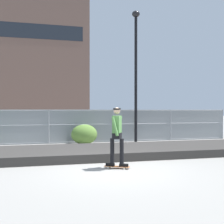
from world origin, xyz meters
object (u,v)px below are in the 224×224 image
parked_car_far (182,124)px  shrub_center (84,134)px  street_lamp (136,62)px  parked_car_mid (89,125)px  skater (117,132)px  skateboard (117,167)px  parked_car_near (2,127)px

parked_car_far → shrub_center: size_ratio=3.28×
parked_car_far → shrub_center: 8.06m
street_lamp → parked_car_mid: (-2.16, 3.20, -3.72)m
skater → parked_car_mid: skater is taller
skateboard → skater: bearing=90.0°
skater → parked_car_mid: size_ratio=0.42×
skater → parked_car_near: 10.33m
parked_car_mid → shrub_center: (-0.80, -3.47, -0.30)m
parked_car_mid → parked_car_far: bearing=-2.5°
parked_car_near → parked_car_mid: (5.30, 0.51, 0.00)m
skater → parked_car_far: 11.93m
street_lamp → shrub_center: 5.01m
street_lamp → parked_car_near: (-7.46, 2.69, -3.72)m
parked_car_mid → parked_car_far: size_ratio=0.97×
skater → parked_car_far: size_ratio=0.41×
skater → parked_car_mid: bearing=86.0°
parked_car_near → shrub_center: bearing=-33.4°
parked_car_near → shrub_center: (4.49, -2.96, -0.30)m
skater → shrub_center: skater is taller
parked_car_mid → shrub_center: parked_car_mid is taller
parked_car_near → shrub_center: 5.39m
parked_car_far → street_lamp: bearing=-146.6°
skateboard → street_lamp: street_lamp is taller
street_lamp → parked_car_far: size_ratio=1.64×
parked_car_near → parked_car_mid: size_ratio=1.01×
skater → parked_car_far: bearing=52.5°
parked_car_near → parked_car_mid: 5.32m
parked_car_near → parked_car_far: bearing=1.1°
skater → shrub_center: size_ratio=1.34×
parked_car_near → street_lamp: bearing=-19.8°
shrub_center → parked_car_far: bearing=23.3°
skateboard → parked_car_near: size_ratio=0.18×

